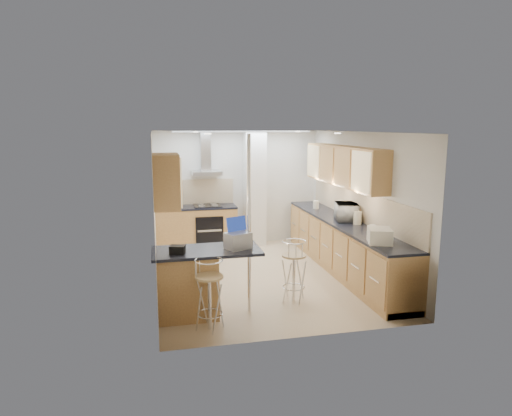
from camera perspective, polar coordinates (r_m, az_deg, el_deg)
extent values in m
plane|color=#CBB387|center=(8.10, 0.76, -8.49)|extent=(4.80, 4.80, 0.00)
cube|color=silver|center=(10.11, -2.36, 2.55)|extent=(3.60, 0.04, 2.50)
cube|color=silver|center=(5.53, 6.54, -3.97)|extent=(3.60, 0.04, 2.50)
cube|color=silver|center=(7.59, -12.57, -0.27)|extent=(0.04, 4.80, 2.50)
cube|color=silver|center=(8.39, 12.83, 0.71)|extent=(0.04, 4.80, 2.50)
cube|color=silver|center=(7.67, 0.80, 9.48)|extent=(3.60, 4.80, 0.02)
cube|color=#AB7944|center=(8.60, 10.83, 5.25)|extent=(0.34, 3.00, 0.72)
cube|color=#AB7944|center=(6.16, -11.17, 3.32)|extent=(0.34, 0.62, 0.72)
cube|color=#F2E7CC|center=(8.39, 12.72, 0.23)|extent=(0.03, 4.40, 0.56)
cube|color=#F2E7CC|center=(9.99, -7.72, 1.96)|extent=(1.70, 0.03, 0.56)
cube|color=white|center=(9.99, -0.18, 2.46)|extent=(0.45, 0.40, 2.50)
cube|color=#BCBEC1|center=(9.72, -6.19, 4.39)|extent=(0.62, 0.48, 0.08)
cube|color=#BCBEC1|center=(9.83, -6.33, 7.02)|extent=(0.22, 0.20, 0.88)
cylinder|color=silver|center=(6.29, -0.87, -2.17)|extent=(0.05, 0.05, 2.50)
cube|color=black|center=(9.56, -5.81, -2.82)|extent=(0.58, 0.02, 0.58)
cube|color=black|center=(9.77, -6.08, 0.30)|extent=(0.58, 0.50, 0.02)
cube|color=tan|center=(9.43, -1.76, 9.53)|extent=(2.80, 0.35, 0.02)
cube|color=#AB7944|center=(8.43, 10.77, -4.80)|extent=(0.60, 4.40, 0.88)
cube|color=black|center=(8.33, 10.87, -1.74)|extent=(0.63, 4.40, 0.04)
cube|color=#AB7944|center=(9.84, -7.47, -2.54)|extent=(1.70, 0.60, 0.88)
cube|color=black|center=(9.75, -7.54, 0.10)|extent=(1.70, 0.63, 0.04)
cube|color=#AB7944|center=(6.42, -6.13, -9.40)|extent=(1.35, 0.62, 0.90)
cube|color=black|center=(6.28, -6.21, -5.36)|extent=(1.47, 0.72, 0.04)
imported|color=silver|center=(8.38, 11.26, -0.47)|extent=(0.50, 0.63, 0.31)
cube|color=#96999E|center=(6.27, -2.27, -4.09)|extent=(0.40, 0.35, 0.22)
cube|color=black|center=(6.12, -9.80, -5.14)|extent=(0.23, 0.19, 0.11)
cylinder|color=white|center=(9.45, 7.52, 0.41)|extent=(0.15, 0.15, 0.16)
cylinder|color=white|center=(8.93, 10.43, -0.32)|extent=(0.13, 0.13, 0.14)
cylinder|color=beige|center=(8.08, 12.58, -1.21)|extent=(0.17, 0.17, 0.22)
cylinder|color=silver|center=(7.44, 14.36, -2.59)|extent=(0.13, 0.13, 0.14)
cube|color=white|center=(6.88, 15.20, -3.36)|extent=(0.44, 0.49, 0.21)
cylinder|color=#BCBEC1|center=(9.53, -10.70, 0.62)|extent=(0.16, 0.16, 0.24)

